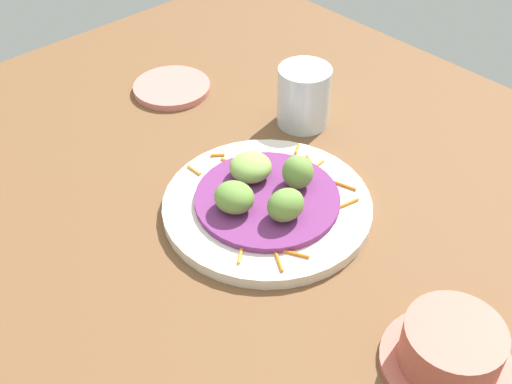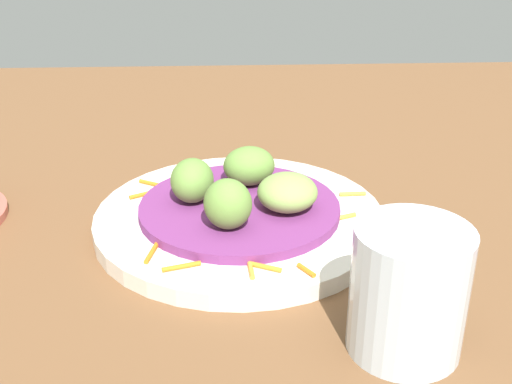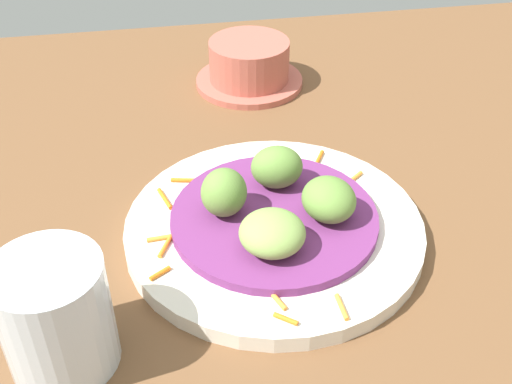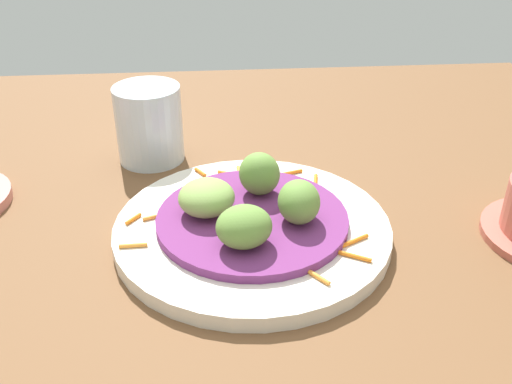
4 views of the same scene
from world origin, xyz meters
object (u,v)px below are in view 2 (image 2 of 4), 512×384
at_px(guac_scoop_right, 249,167).
at_px(guac_scoop_back, 192,180).
at_px(main_plate, 240,220).
at_px(guac_scoop_center, 287,192).
at_px(water_glass, 408,291).
at_px(guac_scoop_left, 228,204).

bearing_deg(guac_scoop_right, guac_scoop_back, -58.86).
xyz_separation_m(main_plate, guac_scoop_back, (-0.01, -0.04, 0.04)).
bearing_deg(guac_scoop_center, water_glass, 21.67).
distance_m(guac_scoop_left, guac_scoop_center, 0.06).
xyz_separation_m(guac_scoop_center, guac_scoop_right, (-0.05, -0.03, 0.00)).
bearing_deg(guac_scoop_center, guac_scoop_back, -103.86).
distance_m(guac_scoop_center, guac_scoop_right, 0.06).
height_order(main_plate, guac_scoop_back, guac_scoop_back).
height_order(guac_scoop_left, water_glass, water_glass).
distance_m(main_plate, guac_scoop_back, 0.06).
bearing_deg(guac_scoop_left, guac_scoop_back, -148.86).
height_order(guac_scoop_right, guac_scoop_back, guac_scoop_back).
bearing_deg(main_plate, guac_scoop_back, -103.86).
xyz_separation_m(main_plate, guac_scoop_right, (-0.04, 0.01, 0.04)).
bearing_deg(water_glass, guac_scoop_left, -138.25).
bearing_deg(main_plate, water_glass, 31.64).
height_order(guac_scoop_center, water_glass, water_glass).
xyz_separation_m(guac_scoop_right, water_glass, (0.22, 0.10, 0.00)).
height_order(guac_scoop_center, guac_scoop_back, guac_scoop_back).
height_order(guac_scoop_right, water_glass, water_glass).
bearing_deg(guac_scoop_center, guac_scoop_right, -148.86).
height_order(guac_scoop_left, guac_scoop_right, guac_scoop_left).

